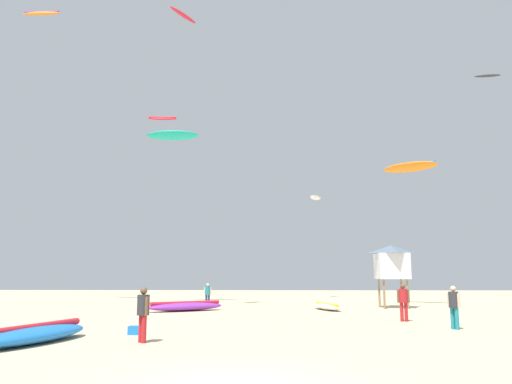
# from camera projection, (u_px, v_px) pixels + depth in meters

# --- Properties ---
(ground_plane) EXTENTS (120.00, 120.00, 0.00)m
(ground_plane) POSITION_uv_depth(u_px,v_px,m) (232.00, 383.00, 10.53)
(ground_plane) COLOR beige
(person_foreground) EXTENTS (0.43, 0.48, 1.80)m
(person_foreground) POSITION_uv_depth(u_px,v_px,m) (143.00, 310.00, 16.89)
(person_foreground) COLOR #B21E23
(person_foreground) RESTS_ON ground
(person_midground) EXTENTS (0.53, 0.36, 1.59)m
(person_midground) POSITION_uv_depth(u_px,v_px,m) (208.00, 293.00, 35.56)
(person_midground) COLOR navy
(person_midground) RESTS_ON ground
(person_left) EXTENTS (0.40, 0.50, 1.76)m
(person_left) POSITION_uv_depth(u_px,v_px,m) (454.00, 304.00, 20.88)
(person_left) COLOR teal
(person_left) RESTS_ON ground
(person_right) EXTENTS (0.58, 0.40, 1.77)m
(person_right) POSITION_uv_depth(u_px,v_px,m) (403.00, 299.00, 24.34)
(person_right) COLOR #B21E23
(person_right) RESTS_ON ground
(kite_grounded_near) EXTENTS (4.85, 3.85, 0.58)m
(kite_grounded_near) POSITION_uv_depth(u_px,v_px,m) (186.00, 306.00, 30.92)
(kite_grounded_near) COLOR purple
(kite_grounded_near) RESTS_ON ground
(kite_grounded_mid) EXTENTS (1.99, 3.76, 0.45)m
(kite_grounded_mid) POSITION_uv_depth(u_px,v_px,m) (327.00, 307.00, 31.76)
(kite_grounded_mid) COLOR white
(kite_grounded_mid) RESTS_ON ground
(kite_grounded_far) EXTENTS (2.80, 5.42, 0.64)m
(kite_grounded_far) POSITION_uv_depth(u_px,v_px,m) (31.00, 334.00, 16.49)
(kite_grounded_far) COLOR blue
(kite_grounded_far) RESTS_ON ground
(lifeguard_tower) EXTENTS (2.30, 2.30, 4.15)m
(lifeguard_tower) POSITION_uv_depth(u_px,v_px,m) (392.00, 262.00, 34.04)
(lifeguard_tower) COLOR #8C704C
(lifeguard_tower) RESTS_ON ground
(cooler_box) EXTENTS (0.56, 0.36, 0.32)m
(cooler_box) POSITION_uv_depth(u_px,v_px,m) (136.00, 330.00, 18.97)
(cooler_box) COLOR blue
(cooler_box) RESTS_ON ground
(kite_aloft_0) EXTENTS (2.35, 0.97, 0.33)m
(kite_aloft_0) POSITION_uv_depth(u_px,v_px,m) (487.00, 76.00, 46.16)
(kite_aloft_0) COLOR #2D2D33
(kite_aloft_1) EXTENTS (3.98, 3.30, 0.82)m
(kite_aloft_1) POSITION_uv_depth(u_px,v_px,m) (410.00, 167.00, 37.37)
(kite_aloft_1) COLOR orange
(kite_aloft_3) EXTENTS (1.97, 2.66, 0.64)m
(kite_aloft_3) POSITION_uv_depth(u_px,v_px,m) (183.00, 15.00, 34.38)
(kite_aloft_3) COLOR red
(kite_aloft_4) EXTENTS (3.19, 1.05, 0.71)m
(kite_aloft_4) POSITION_uv_depth(u_px,v_px,m) (42.00, 13.00, 41.76)
(kite_aloft_4) COLOR orange
(kite_aloft_5) EXTENTS (1.61, 2.29, 0.47)m
(kite_aloft_5) POSITION_uv_depth(u_px,v_px,m) (316.00, 198.00, 48.24)
(kite_aloft_5) COLOR white
(kite_aloft_6) EXTENTS (4.16, 1.25, 0.85)m
(kite_aloft_6) POSITION_uv_depth(u_px,v_px,m) (173.00, 135.00, 40.72)
(kite_aloft_6) COLOR #19B29E
(kite_aloft_7) EXTENTS (3.18, 1.13, 0.64)m
(kite_aloft_7) POSITION_uv_depth(u_px,v_px,m) (162.00, 118.00, 54.50)
(kite_aloft_7) COLOR red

